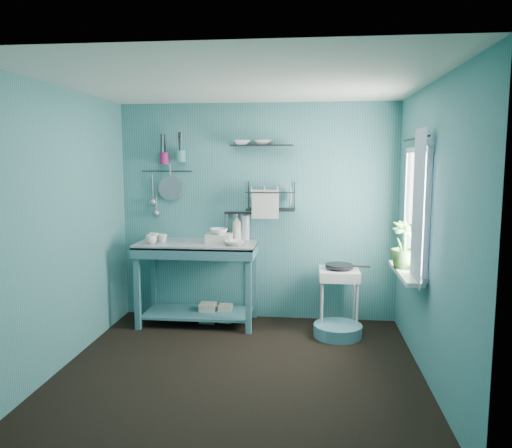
# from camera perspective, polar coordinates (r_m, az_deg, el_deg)

# --- Properties ---
(floor) EXTENTS (3.20, 3.20, 0.00)m
(floor) POSITION_cam_1_polar(r_m,az_deg,el_deg) (4.66, -1.79, -16.19)
(floor) COLOR black
(floor) RESTS_ON ground
(ceiling) EXTENTS (3.20, 3.20, 0.00)m
(ceiling) POSITION_cam_1_polar(r_m,az_deg,el_deg) (4.31, -1.93, 15.87)
(ceiling) COLOR silver
(ceiling) RESTS_ON ground
(wall_back) EXTENTS (3.20, 0.00, 3.20)m
(wall_back) POSITION_cam_1_polar(r_m,az_deg,el_deg) (5.79, 0.19, 1.33)
(wall_back) COLOR #3B7779
(wall_back) RESTS_ON ground
(wall_front) EXTENTS (3.20, 0.00, 3.20)m
(wall_front) POSITION_cam_1_polar(r_m,az_deg,el_deg) (2.86, -6.02, -5.09)
(wall_front) COLOR #3B7779
(wall_front) RESTS_ON ground
(wall_left) EXTENTS (0.00, 3.00, 3.00)m
(wall_left) POSITION_cam_1_polar(r_m,az_deg,el_deg) (4.80, -21.13, -0.45)
(wall_left) COLOR #3B7779
(wall_left) RESTS_ON ground
(wall_right) EXTENTS (0.00, 3.00, 3.00)m
(wall_right) POSITION_cam_1_polar(r_m,az_deg,el_deg) (4.39, 19.31, -1.07)
(wall_right) COLOR #3B7779
(wall_right) RESTS_ON ground
(work_counter) EXTENTS (1.43, 0.91, 0.94)m
(work_counter) POSITION_cam_1_polar(r_m,az_deg,el_deg) (5.74, -6.65, -6.71)
(work_counter) COLOR #356771
(work_counter) RESTS_ON floor
(mug_left) EXTENTS (0.12, 0.12, 0.10)m
(mug_left) POSITION_cam_1_polar(r_m,az_deg,el_deg) (5.61, -11.88, -1.74)
(mug_left) COLOR silver
(mug_left) RESTS_ON work_counter
(mug_mid) EXTENTS (0.14, 0.14, 0.09)m
(mug_mid) POSITION_cam_1_polar(r_m,az_deg,el_deg) (5.67, -10.61, -1.62)
(mug_mid) COLOR silver
(mug_mid) RESTS_ON work_counter
(mug_right) EXTENTS (0.17, 0.17, 0.10)m
(mug_right) POSITION_cam_1_polar(r_m,az_deg,el_deg) (5.76, -11.59, -1.48)
(mug_right) COLOR silver
(mug_right) RESTS_ON work_counter
(wash_tub) EXTENTS (0.28, 0.22, 0.10)m
(wash_tub) POSITION_cam_1_polar(r_m,az_deg,el_deg) (5.56, -4.26, -1.66)
(wash_tub) COLOR beige
(wash_tub) RESTS_ON work_counter
(tub_bowl) EXTENTS (0.20, 0.19, 0.06)m
(tub_bowl) POSITION_cam_1_polar(r_m,az_deg,el_deg) (5.55, -4.27, -0.84)
(tub_bowl) COLOR silver
(tub_bowl) RESTS_ON wash_tub
(soap_bottle) EXTENTS (0.12, 0.12, 0.30)m
(soap_bottle) POSITION_cam_1_polar(r_m,az_deg,el_deg) (5.74, -2.21, -0.36)
(soap_bottle) COLOR beige
(soap_bottle) RESTS_ON work_counter
(water_bottle) EXTENTS (0.09, 0.09, 0.28)m
(water_bottle) POSITION_cam_1_polar(r_m,az_deg,el_deg) (5.74, -1.19, -0.44)
(water_bottle) COLOR #B1BEC5
(water_bottle) RESTS_ON work_counter
(counter_bowl) EXTENTS (0.22, 0.22, 0.05)m
(counter_bowl) POSITION_cam_1_polar(r_m,az_deg,el_deg) (5.41, -2.42, -2.16)
(counter_bowl) COLOR silver
(counter_bowl) RESTS_ON work_counter
(hotplate_stand) EXTENTS (0.49, 0.49, 0.68)m
(hotplate_stand) POSITION_cam_1_polar(r_m,az_deg,el_deg) (5.58, 9.41, -8.53)
(hotplate_stand) COLOR silver
(hotplate_stand) RESTS_ON floor
(frying_pan) EXTENTS (0.30, 0.30, 0.03)m
(frying_pan) POSITION_cam_1_polar(r_m,az_deg,el_deg) (5.49, 9.49, -4.74)
(frying_pan) COLOR black
(frying_pan) RESTS_ON hotplate_stand
(knife_strip) EXTENTS (0.32, 0.03, 0.03)m
(knife_strip) POSITION_cam_1_polar(r_m,az_deg,el_deg) (5.79, -2.05, 1.25)
(knife_strip) COLOR black
(knife_strip) RESTS_ON wall_back
(dish_rack) EXTENTS (0.56, 0.27, 0.32)m
(dish_rack) POSITION_cam_1_polar(r_m,az_deg,el_deg) (5.63, 1.69, 3.19)
(dish_rack) COLOR black
(dish_rack) RESTS_ON wall_back
(upper_shelf) EXTENTS (0.72, 0.27, 0.01)m
(upper_shelf) POSITION_cam_1_polar(r_m,az_deg,el_deg) (5.65, 0.66, 8.97)
(upper_shelf) COLOR black
(upper_shelf) RESTS_ON wall_back
(shelf_bowl_left) EXTENTS (0.22, 0.22, 0.05)m
(shelf_bowl_left) POSITION_cam_1_polar(r_m,az_deg,el_deg) (5.68, -1.65, 9.26)
(shelf_bowl_left) COLOR silver
(shelf_bowl_left) RESTS_ON upper_shelf
(shelf_bowl_right) EXTENTS (0.22, 0.22, 0.05)m
(shelf_bowl_right) POSITION_cam_1_polar(r_m,az_deg,el_deg) (5.65, 0.81, 9.29)
(shelf_bowl_right) COLOR silver
(shelf_bowl_right) RESTS_ON upper_shelf
(utensil_cup_magenta) EXTENTS (0.11, 0.11, 0.13)m
(utensil_cup_magenta) POSITION_cam_1_polar(r_m,az_deg,el_deg) (5.89, -10.44, 7.39)
(utensil_cup_magenta) COLOR #921A57
(utensil_cup_magenta) RESTS_ON wall_back
(utensil_cup_teal) EXTENTS (0.11, 0.11, 0.13)m
(utensil_cup_teal) POSITION_cam_1_polar(r_m,az_deg,el_deg) (5.84, -8.59, 7.68)
(utensil_cup_teal) COLOR teal
(utensil_cup_teal) RESTS_ON wall_back
(colander) EXTENTS (0.28, 0.03, 0.28)m
(colander) POSITION_cam_1_polar(r_m,az_deg,el_deg) (5.91, -9.77, 4.07)
(colander) COLOR gray
(colander) RESTS_ON wall_back
(ladle_outer) EXTENTS (0.01, 0.01, 0.30)m
(ladle_outer) POSITION_cam_1_polar(r_m,az_deg,el_deg) (5.98, -11.74, 4.16)
(ladle_outer) COLOR gray
(ladle_outer) RESTS_ON wall_back
(ladle_inner) EXTENTS (0.01, 0.01, 0.30)m
(ladle_inner) POSITION_cam_1_polar(r_m,az_deg,el_deg) (5.98, -11.34, 2.89)
(ladle_inner) COLOR gray
(ladle_inner) RESTS_ON wall_back
(hook_rail) EXTENTS (0.60, 0.01, 0.01)m
(hook_rail) POSITION_cam_1_polar(r_m,az_deg,el_deg) (5.93, -10.14, 5.97)
(hook_rail) COLOR black
(hook_rail) RESTS_ON wall_back
(window_glass) EXTENTS (0.00, 1.10, 1.10)m
(window_glass) POSITION_cam_1_polar(r_m,az_deg,el_deg) (4.80, 18.00, 1.50)
(window_glass) COLOR white
(window_glass) RESTS_ON wall_right
(windowsill) EXTENTS (0.16, 0.95, 0.04)m
(windowsill) POSITION_cam_1_polar(r_m,az_deg,el_deg) (4.88, 16.74, -5.39)
(windowsill) COLOR silver
(windowsill) RESTS_ON wall_right
(curtain) EXTENTS (0.00, 1.35, 1.35)m
(curtain) POSITION_cam_1_polar(r_m,az_deg,el_deg) (4.49, 17.99, 1.75)
(curtain) COLOR silver
(curtain) RESTS_ON wall_right
(curtain_rod) EXTENTS (0.02, 1.05, 0.02)m
(curtain_rod) POSITION_cam_1_polar(r_m,az_deg,el_deg) (4.78, 17.78, 9.28)
(curtain_rod) COLOR black
(curtain_rod) RESTS_ON wall_right
(potted_plant) EXTENTS (0.32, 0.32, 0.45)m
(potted_plant) POSITION_cam_1_polar(r_m,az_deg,el_deg) (4.95, 16.51, -2.31)
(potted_plant) COLOR #3A702D
(potted_plant) RESTS_ON windowsill
(storage_tin_large) EXTENTS (0.18, 0.18, 0.22)m
(storage_tin_large) POSITION_cam_1_polar(r_m,az_deg,el_deg) (5.86, -5.52, -10.04)
(storage_tin_large) COLOR tan
(storage_tin_large) RESTS_ON floor
(storage_tin_small) EXTENTS (0.15, 0.15, 0.20)m
(storage_tin_small) POSITION_cam_1_polar(r_m,az_deg,el_deg) (5.86, -3.51, -10.13)
(storage_tin_small) COLOR tan
(storage_tin_small) RESTS_ON floor
(floor_basin) EXTENTS (0.51, 0.51, 0.13)m
(floor_basin) POSITION_cam_1_polar(r_m,az_deg,el_deg) (5.46, 9.32, -11.92)
(floor_basin) COLOR teal
(floor_basin) RESTS_ON floor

